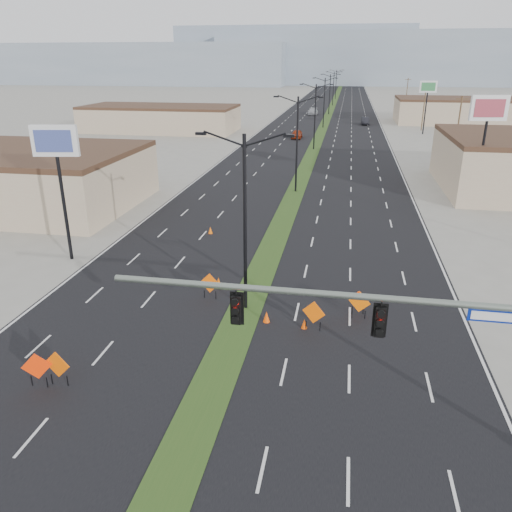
% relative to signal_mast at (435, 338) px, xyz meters
% --- Properties ---
extents(ground, '(600.00, 600.00, 0.00)m').
position_rel_signal_mast_xyz_m(ground, '(-8.56, -2.00, -4.79)').
color(ground, gray).
rests_on(ground, ground).
extents(road_surface, '(25.00, 400.00, 0.02)m').
position_rel_signal_mast_xyz_m(road_surface, '(-8.56, 98.00, -4.79)').
color(road_surface, black).
rests_on(road_surface, ground).
extents(median_strip, '(2.00, 400.00, 0.04)m').
position_rel_signal_mast_xyz_m(median_strip, '(-8.56, 98.00, -4.79)').
color(median_strip, '#284A1A').
rests_on(median_strip, ground).
extents(building_sw_far, '(30.00, 14.00, 4.50)m').
position_rel_signal_mast_xyz_m(building_sw_far, '(-40.56, 83.00, -2.54)').
color(building_sw_far, tan).
rests_on(building_sw_far, ground).
extents(building_se_far, '(44.00, 16.00, 5.00)m').
position_rel_signal_mast_xyz_m(building_se_far, '(29.44, 108.00, -2.29)').
color(building_se_far, tan).
rests_on(building_se_far, ground).
extents(mesa_west, '(180.00, 50.00, 22.00)m').
position_rel_signal_mast_xyz_m(mesa_west, '(-128.56, 278.00, 6.21)').
color(mesa_west, gray).
rests_on(mesa_west, ground).
extents(mesa_center, '(220.00, 50.00, 28.00)m').
position_rel_signal_mast_xyz_m(mesa_center, '(31.44, 298.00, 9.21)').
color(mesa_center, gray).
rests_on(mesa_center, ground).
extents(mesa_backdrop, '(140.00, 50.00, 32.00)m').
position_rel_signal_mast_xyz_m(mesa_backdrop, '(-38.56, 318.00, 11.21)').
color(mesa_backdrop, gray).
rests_on(mesa_backdrop, ground).
extents(signal_mast, '(16.30, 0.60, 8.00)m').
position_rel_signal_mast_xyz_m(signal_mast, '(0.00, 0.00, 0.00)').
color(signal_mast, slate).
rests_on(signal_mast, ground).
extents(streetlight_0, '(5.15, 0.24, 10.02)m').
position_rel_signal_mast_xyz_m(streetlight_0, '(-8.56, 10.00, 0.63)').
color(streetlight_0, black).
rests_on(streetlight_0, ground).
extents(streetlight_1, '(5.15, 0.24, 10.02)m').
position_rel_signal_mast_xyz_m(streetlight_1, '(-8.56, 38.00, 0.63)').
color(streetlight_1, black).
rests_on(streetlight_1, ground).
extents(streetlight_2, '(5.15, 0.24, 10.02)m').
position_rel_signal_mast_xyz_m(streetlight_2, '(-8.56, 66.00, 0.63)').
color(streetlight_2, black).
rests_on(streetlight_2, ground).
extents(streetlight_3, '(5.15, 0.24, 10.02)m').
position_rel_signal_mast_xyz_m(streetlight_3, '(-8.56, 94.00, 0.63)').
color(streetlight_3, black).
rests_on(streetlight_3, ground).
extents(streetlight_4, '(5.15, 0.24, 10.02)m').
position_rel_signal_mast_xyz_m(streetlight_4, '(-8.56, 122.00, 0.63)').
color(streetlight_4, black).
rests_on(streetlight_4, ground).
extents(streetlight_5, '(5.15, 0.24, 10.02)m').
position_rel_signal_mast_xyz_m(streetlight_5, '(-8.56, 150.00, 0.63)').
color(streetlight_5, black).
rests_on(streetlight_5, ground).
extents(streetlight_6, '(5.15, 0.24, 10.02)m').
position_rel_signal_mast_xyz_m(streetlight_6, '(-8.56, 178.00, 0.63)').
color(streetlight_6, black).
rests_on(streetlight_6, ground).
extents(utility_pole_1, '(1.60, 0.20, 9.00)m').
position_rel_signal_mast_xyz_m(utility_pole_1, '(11.44, 58.00, -0.12)').
color(utility_pole_1, '#4C3823').
rests_on(utility_pole_1, ground).
extents(utility_pole_2, '(1.60, 0.20, 9.00)m').
position_rel_signal_mast_xyz_m(utility_pole_2, '(11.44, 93.00, -0.12)').
color(utility_pole_2, '#4C3823').
rests_on(utility_pole_2, ground).
extents(utility_pole_3, '(1.60, 0.20, 9.00)m').
position_rel_signal_mast_xyz_m(utility_pole_3, '(11.44, 128.00, -0.12)').
color(utility_pole_3, '#4C3823').
rests_on(utility_pole_3, ground).
extents(car_left, '(1.81, 4.47, 1.52)m').
position_rel_signal_mast_xyz_m(car_left, '(-12.48, 77.53, -4.03)').
color(car_left, maroon).
rests_on(car_left, ground).
extents(car_mid, '(1.73, 4.79, 1.57)m').
position_rel_signal_mast_xyz_m(car_mid, '(0.36, 101.06, -4.01)').
color(car_mid, black).
rests_on(car_mid, ground).
extents(car_far, '(2.41, 5.67, 1.63)m').
position_rel_signal_mast_xyz_m(car_far, '(-12.59, 120.22, -3.98)').
color(car_far, '#A2A5AB').
rests_on(car_far, ground).
extents(construction_sign_0, '(1.20, 0.52, 1.70)m').
position_rel_signal_mast_xyz_m(construction_sign_0, '(-16.07, 1.00, -3.79)').
color(construction_sign_0, '#FF3205').
rests_on(construction_sign_0, ground).
extents(construction_sign_1, '(1.29, 0.21, 1.72)m').
position_rel_signal_mast_xyz_m(construction_sign_1, '(-15.25, 1.27, -3.78)').
color(construction_sign_1, '#E05204').
rests_on(construction_sign_1, ground).
extents(construction_sign_2, '(1.23, 0.19, 1.64)m').
position_rel_signal_mast_xyz_m(construction_sign_2, '(-10.93, 10.85, -3.82)').
color(construction_sign_2, '#FE5B05').
rests_on(construction_sign_2, ground).
extents(construction_sign_3, '(1.07, 0.09, 1.43)m').
position_rel_signal_mast_xyz_m(construction_sign_3, '(-2.13, 10.45, -3.96)').
color(construction_sign_3, '#F24005').
rests_on(construction_sign_3, ground).
extents(construction_sign_4, '(1.24, 0.44, 1.71)m').
position_rel_signal_mast_xyz_m(construction_sign_4, '(-4.50, 8.12, -3.78)').
color(construction_sign_4, '#FF5E05').
rests_on(construction_sign_4, ground).
extents(construction_sign_5, '(1.20, 0.37, 1.64)m').
position_rel_signal_mast_xyz_m(construction_sign_5, '(-2.09, 9.88, -3.83)').
color(construction_sign_5, '#FF6805').
rests_on(construction_sign_5, ground).
extents(cone_0, '(0.42, 0.42, 0.61)m').
position_rel_signal_mast_xyz_m(cone_0, '(-10.85, 12.64, -4.49)').
color(cone_0, '#EB5804').
rests_on(cone_0, ground).
extents(cone_1, '(0.42, 0.42, 0.56)m').
position_rel_signal_mast_xyz_m(cone_1, '(-4.98, 8.23, -4.51)').
color(cone_1, '#ED4B04').
rests_on(cone_1, ground).
extents(cone_2, '(0.51, 0.51, 0.65)m').
position_rel_signal_mast_xyz_m(cone_2, '(-7.10, 8.55, -4.47)').
color(cone_2, '#FA4D05').
rests_on(cone_2, ground).
extents(cone_3, '(0.47, 0.47, 0.60)m').
position_rel_signal_mast_xyz_m(cone_3, '(-14.07, 22.59, -4.49)').
color(cone_3, '#F35E05').
rests_on(cone_3, ground).
extents(pole_sign_west, '(3.12, 0.86, 9.52)m').
position_rel_signal_mast_xyz_m(pole_sign_west, '(-22.56, 15.34, 2.98)').
color(pole_sign_west, black).
rests_on(pole_sign_west, ground).
extents(pole_sign_east_near, '(3.44, 0.90, 10.52)m').
position_rel_signal_mast_xyz_m(pole_sign_east_near, '(9.32, 35.08, 3.86)').
color(pole_sign_east_near, black).
rests_on(pole_sign_east_near, ground).
extents(pole_sign_east_far, '(3.22, 0.61, 9.82)m').
position_rel_signal_mast_xyz_m(pole_sign_east_far, '(11.07, 87.59, 3.25)').
color(pole_sign_east_far, black).
rests_on(pole_sign_east_far, ground).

